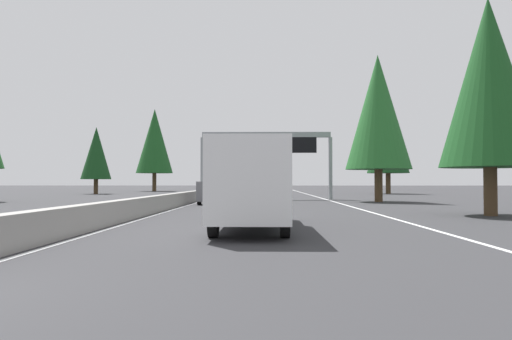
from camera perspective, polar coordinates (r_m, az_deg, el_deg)
name	(u,v)px	position (r m, az deg, el deg)	size (l,w,h in m)	color
ground_plane	(225,194)	(65.97, -3.86, -2.95)	(320.00, 320.00, 0.00)	#2D2D30
median_barrier	(233,189)	(85.92, -2.90, -2.32)	(180.00, 0.56, 0.90)	gray
shoulder_stripe_right	(300,192)	(75.93, 5.51, -2.76)	(160.00, 0.16, 0.01)	silver
shoulder_stripe_median	(232,192)	(75.91, -3.01, -2.76)	(160.00, 0.16, 0.01)	silver
sign_gantry_overhead	(268,146)	(43.92, 1.51, 3.03)	(0.50, 12.68, 6.45)	gray
box_truck_near_right	(252,183)	(16.20, -0.54, -1.65)	(8.50, 2.40, 2.95)	white
minivan_near_center	(214,191)	(35.04, -5.31, -2.66)	(5.00, 1.95, 1.69)	slate
sedan_far_left	(236,189)	(62.61, -2.55, -2.41)	(4.40, 1.80, 1.47)	white
bus_mid_center	(278,182)	(106.39, 2.81, -1.49)	(11.50, 2.55, 3.10)	white
sedan_distant_a	(263,189)	(60.33, 0.83, -2.44)	(4.40, 1.80, 1.47)	#1E4793
conifer_right_foreground	(489,82)	(25.59, 27.07, 9.73)	(4.76, 4.76, 10.81)	#4C3823
conifer_right_near	(378,112)	(39.88, 14.99, 7.00)	(5.44, 5.44, 12.37)	#4C3823
conifer_right_mid	(388,137)	(67.61, 16.13, 4.03)	(5.87, 5.87, 13.35)	#4C3823
conifer_left_near	(96,153)	(67.74, -19.32, 1.99)	(4.13, 4.13, 9.39)	#4C3823
conifer_left_mid	(155,141)	(85.34, -12.54, 3.54)	(6.61, 6.61, 15.01)	#4C3823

